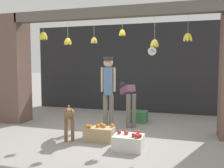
# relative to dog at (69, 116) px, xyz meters

# --- Properties ---
(ground_plane) EXTENTS (60.00, 60.00, 0.00)m
(ground_plane) POSITION_rel_dog_xyz_m (0.60, 0.72, -0.47)
(ground_plane) COLOR gray
(shop_back_wall) EXTENTS (6.82, 0.12, 2.85)m
(shop_back_wall) POSITION_rel_dog_xyz_m (0.60, 3.38, 0.95)
(shop_back_wall) COLOR #232326
(shop_back_wall) RESTS_ON ground_plane
(shop_pillar_left) EXTENTS (0.70, 0.60, 2.85)m
(shop_pillar_left) POSITION_rel_dog_xyz_m (-2.16, 1.02, 0.95)
(shop_pillar_left) COLOR brown
(shop_pillar_left) RESTS_ON ground_plane
(storefront_awning) EXTENTS (4.92, 0.29, 0.93)m
(storefront_awning) POSITION_rel_dog_xyz_m (0.58, 0.84, 2.21)
(storefront_awning) COLOR #5B564C
(dog) EXTENTS (0.48, 0.77, 0.69)m
(dog) POSITION_rel_dog_xyz_m (0.00, 0.00, 0.00)
(dog) COLOR brown
(dog) RESTS_ON ground_plane
(shopkeeper) EXTENTS (0.34, 0.30, 1.73)m
(shopkeeper) POSITION_rel_dog_xyz_m (0.60, 0.82, 0.56)
(shopkeeper) COLOR #6B665B
(shopkeeper) RESTS_ON ground_plane
(worker_stooping) EXTENTS (0.57, 0.76, 1.09)m
(worker_stooping) POSITION_rel_dog_xyz_m (0.92, 1.45, 0.25)
(worker_stooping) COLOR #6B665B
(worker_stooping) RESTS_ON ground_plane
(fruit_crate_oranges) EXTENTS (0.60, 0.32, 0.35)m
(fruit_crate_oranges) POSITION_rel_dog_xyz_m (0.65, 0.05, -0.32)
(fruit_crate_oranges) COLOR tan
(fruit_crate_oranges) RESTS_ON ground_plane
(fruit_crate_apples) EXTENTS (0.54, 0.43, 0.34)m
(fruit_crate_apples) POSITION_rel_dog_xyz_m (1.35, -0.27, -0.33)
(fruit_crate_apples) COLOR silver
(fruit_crate_apples) RESTS_ON ground_plane
(produce_box_green) EXTENTS (0.47, 0.40, 0.30)m
(produce_box_green) POSITION_rel_dog_xyz_m (1.11, 1.89, -0.32)
(produce_box_green) COLOR #387A42
(produce_box_green) RESTS_ON ground_plane
(water_bottle) EXTENTS (0.07, 0.07, 0.26)m
(water_bottle) POSITION_rel_dog_xyz_m (0.83, 0.40, -0.35)
(water_bottle) COLOR #38934C
(water_bottle) RESTS_ON ground_plane
(wall_clock) EXTENTS (0.29, 0.03, 0.29)m
(wall_clock) POSITION_rel_dog_xyz_m (1.26, 3.30, 1.49)
(wall_clock) COLOR black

